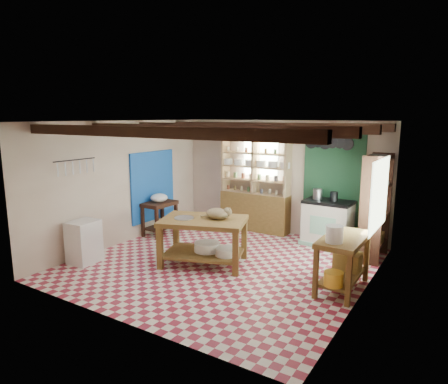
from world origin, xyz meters
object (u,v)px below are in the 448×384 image
Objects in this scene: prep_table at (160,218)px; right_counter at (343,263)px; work_table at (204,241)px; cat at (217,214)px; stove at (328,223)px; white_cabinet at (84,242)px.

right_counter is (4.38, -0.71, 0.04)m from prep_table.
cat is (0.22, 0.13, 0.53)m from work_table.
prep_table is 4.44m from right_counter.
stove is at bearing 28.56° from cat.
cat is (-2.26, -0.12, 0.52)m from right_counter.
stove is 1.27× the size of prep_table.
cat is (2.14, 1.26, 0.55)m from white_cabinet.
right_counter is at bearing -26.62° from cat.
work_table is 2.80m from stove.
stove is at bearing 113.64° from right_counter.
white_cabinet is 1.83× the size of cat.
prep_table is 2.09m from white_cabinet.
right_counter reaches higher than white_cabinet.
cat reaches higher than prep_table.
white_cabinet is (-3.50, -3.44, -0.08)m from stove.
work_table is 2.13m from prep_table.
prep_table is 2.34m from cat.
cat is at bearing 26.15° from white_cabinet.
right_counter reaches higher than prep_table.
right_counter is (0.90, -2.07, -0.05)m from stove.
cat is at bearing -20.70° from prep_table.
work_table is 1.54× the size of stove.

